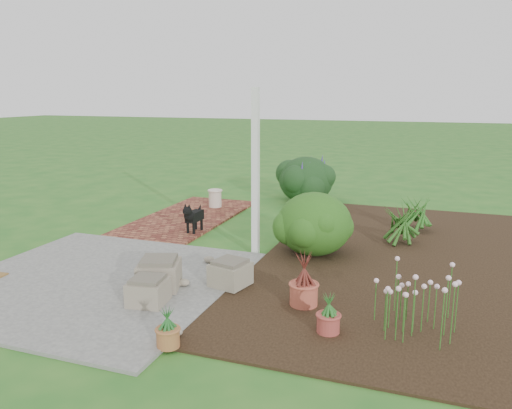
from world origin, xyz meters
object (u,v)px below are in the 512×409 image
(black_dog, at_px, (193,216))
(cream_ceramic_urn, at_px, (215,198))
(stone_trough_near, at_px, (148,292))
(evergreen_shrub, at_px, (314,222))

(black_dog, distance_m, cream_ceramic_urn, 2.03)
(stone_trough_near, height_order, cream_ceramic_urn, cream_ceramic_urn)
(black_dog, bearing_deg, evergreen_shrub, -6.48)
(black_dog, height_order, cream_ceramic_urn, black_dog)
(cream_ceramic_urn, xyz_separation_m, evergreen_shrub, (2.71, -2.35, 0.29))
(stone_trough_near, relative_size, cream_ceramic_urn, 1.14)
(stone_trough_near, distance_m, cream_ceramic_urn, 5.06)
(stone_trough_near, height_order, evergreen_shrub, evergreen_shrub)
(stone_trough_near, relative_size, black_dog, 0.71)
(black_dog, bearing_deg, stone_trough_near, -69.90)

